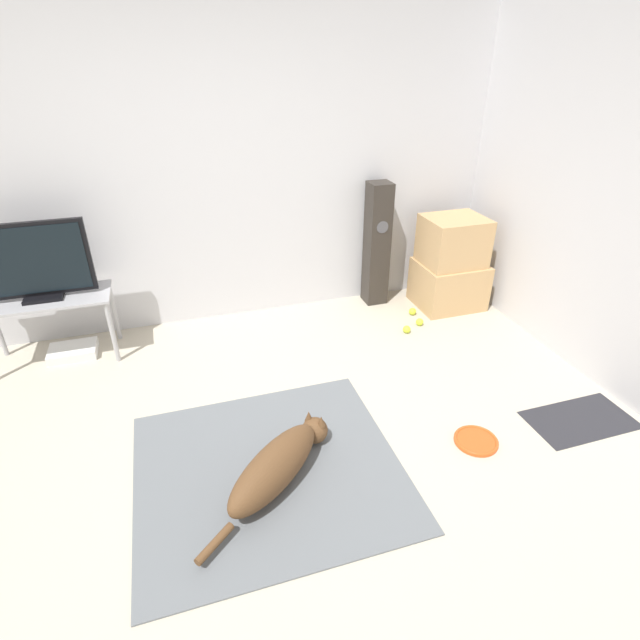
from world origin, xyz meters
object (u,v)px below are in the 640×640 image
object	(u,v)px
cardboard_box_upper	(453,241)
tennis_ball_near_speaker	(412,311)
tennis_ball_by_boxes	(420,322)
game_console	(73,351)
frisbee	(476,440)
tv_stand	(48,307)
floor_speaker	(377,245)
tv	(34,262)
dog	(278,464)
cardboard_box_lower	(448,284)
tennis_ball_loose_on_carpet	(407,329)

from	to	relation	value
cardboard_box_upper	tennis_ball_near_speaker	xyz separation A→B (m)	(-0.39, -0.10, -0.60)
tennis_ball_by_boxes	game_console	size ratio (longest dim) A/B	0.19
frisbee	tv_stand	world-z (taller)	tv_stand
frisbee	tennis_ball_by_boxes	xyz separation A→B (m)	(0.35, 1.44, 0.02)
frisbee	floor_speaker	xyz separation A→B (m)	(0.16, 2.01, 0.56)
tv	tennis_ball_by_boxes	distance (m)	3.07
dog	floor_speaker	size ratio (longest dim) A/B	0.77
floor_speaker	frisbee	bearing A→B (deg)	-94.54
cardboard_box_lower	tv_stand	world-z (taller)	tv_stand
tennis_ball_by_boxes	tennis_ball_near_speaker	xyz separation A→B (m)	(0.03, 0.20, 0.00)
dog	tv	xyz separation A→B (m)	(-1.34, 1.77, 0.67)
frisbee	tennis_ball_near_speaker	distance (m)	1.68
cardboard_box_lower	tennis_ball_loose_on_carpet	xyz separation A→B (m)	(-0.60, -0.38, -0.18)
tv_stand	tennis_ball_loose_on_carpet	world-z (taller)	tv_stand
tennis_ball_by_boxes	tennis_ball_loose_on_carpet	distance (m)	0.19
frisbee	floor_speaker	bearing A→B (deg)	85.46
tv	cardboard_box_lower	bearing A→B (deg)	-1.65
dog	cardboard_box_upper	distance (m)	2.67
dog	tennis_ball_loose_on_carpet	xyz separation A→B (m)	(1.44, 1.30, -0.11)
tennis_ball_near_speaker	tennis_ball_loose_on_carpet	distance (m)	0.34
tv	tv_stand	bearing A→B (deg)	-90.00
tv	tennis_ball_by_boxes	world-z (taller)	tv
tv	tennis_ball_loose_on_carpet	size ratio (longest dim) A/B	11.53
cardboard_box_lower	cardboard_box_upper	xyz separation A→B (m)	(-0.01, -0.00, 0.42)
dog	tennis_ball_by_boxes	size ratio (longest dim) A/B	13.25
tv_stand	tennis_ball_near_speaker	xyz separation A→B (m)	(2.97, -0.19, -0.42)
frisbee	tennis_ball_loose_on_carpet	distance (m)	1.37
dog	cardboard_box_lower	bearing A→B (deg)	39.47
cardboard_box_lower	floor_speaker	xyz separation A→B (m)	(-0.63, 0.28, 0.36)
cardboard_box_lower	tv_stand	size ratio (longest dim) A/B	0.64
tv	floor_speaker	bearing A→B (deg)	3.77
tv_stand	floor_speaker	bearing A→B (deg)	3.82
floor_speaker	tv_stand	world-z (taller)	floor_speaker
tennis_ball_near_speaker	cardboard_box_upper	bearing A→B (deg)	14.04
cardboard_box_upper	tennis_ball_loose_on_carpet	size ratio (longest dim) A/B	7.96
tv_stand	game_console	world-z (taller)	tv_stand
cardboard_box_lower	tv	size ratio (longest dim) A/B	0.77
cardboard_box_upper	floor_speaker	bearing A→B (deg)	155.63
floor_speaker	tv	size ratio (longest dim) A/B	1.49
cardboard_box_lower	tennis_ball_by_boxes	size ratio (longest dim) A/B	8.93
cardboard_box_upper	tennis_ball_loose_on_carpet	distance (m)	0.92
dog	tennis_ball_loose_on_carpet	bearing A→B (deg)	42.10
cardboard_box_upper	game_console	xyz separation A→B (m)	(-3.28, 0.10, -0.60)
tennis_ball_by_boxes	cardboard_box_lower	bearing A→B (deg)	34.29
cardboard_box_upper	tennis_ball_loose_on_carpet	world-z (taller)	cardboard_box_upper
dog	floor_speaker	distance (m)	2.45
floor_speaker	tv_stand	xyz separation A→B (m)	(-2.75, -0.18, -0.12)
tv	tennis_ball_near_speaker	xyz separation A→B (m)	(2.97, -0.20, -0.78)
tv_stand	game_console	size ratio (longest dim) A/B	2.57
cardboard_box_lower	tennis_ball_near_speaker	size ratio (longest dim) A/B	8.93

